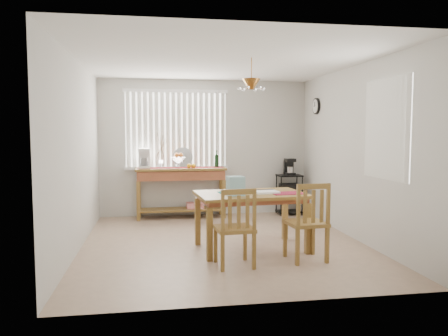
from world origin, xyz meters
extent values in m
cube|color=tan|center=(0.00, 0.00, -0.01)|extent=(4.00, 4.50, 0.01)
cube|color=beige|center=(0.00, 2.30, 1.30)|extent=(4.00, 0.10, 2.60)
cube|color=beige|center=(0.00, -2.30, 1.30)|extent=(4.00, 0.10, 2.60)
cube|color=beige|center=(-2.05, 0.00, 1.30)|extent=(0.10, 4.50, 2.60)
cube|color=beige|center=(2.05, 0.00, 1.30)|extent=(0.10, 4.50, 2.60)
cube|color=white|center=(0.00, 0.00, 2.65)|extent=(4.00, 4.50, 0.10)
cube|color=white|center=(-0.55, 2.25, 1.65)|extent=(1.90, 0.01, 1.40)
cube|color=white|center=(-1.45, 2.23, 1.65)|extent=(0.07, 0.03, 1.40)
cube|color=white|center=(-1.34, 2.23, 1.65)|extent=(0.07, 0.03, 1.40)
cube|color=white|center=(-1.24, 2.23, 1.65)|extent=(0.07, 0.03, 1.40)
cube|color=white|center=(-1.13, 2.23, 1.65)|extent=(0.07, 0.03, 1.40)
cube|color=white|center=(-1.03, 2.23, 1.65)|extent=(0.07, 0.03, 1.40)
cube|color=white|center=(-0.92, 2.23, 1.65)|extent=(0.07, 0.03, 1.40)
cube|color=white|center=(-0.81, 2.23, 1.65)|extent=(0.07, 0.03, 1.40)
cube|color=white|center=(-0.71, 2.23, 1.65)|extent=(0.07, 0.03, 1.40)
cube|color=white|center=(-0.60, 2.23, 1.65)|extent=(0.07, 0.03, 1.40)
cube|color=white|center=(-0.50, 2.23, 1.65)|extent=(0.07, 0.03, 1.40)
cube|color=white|center=(-0.39, 2.23, 1.65)|extent=(0.07, 0.03, 1.40)
cube|color=white|center=(-0.29, 2.23, 1.65)|extent=(0.07, 0.03, 1.40)
cube|color=white|center=(-0.18, 2.23, 1.65)|extent=(0.07, 0.03, 1.40)
cube|color=white|center=(-0.08, 2.23, 1.65)|extent=(0.07, 0.03, 1.40)
cube|color=white|center=(0.03, 2.23, 1.65)|extent=(0.07, 0.03, 1.40)
cube|color=white|center=(0.14, 2.23, 1.65)|extent=(0.07, 0.03, 1.40)
cube|color=white|center=(0.24, 2.23, 1.65)|extent=(0.07, 0.03, 1.40)
cube|color=white|center=(0.35, 2.23, 1.65)|extent=(0.07, 0.03, 1.40)
cube|color=white|center=(-0.55, 2.22, 0.92)|extent=(1.98, 0.06, 0.06)
cube|color=white|center=(-0.55, 2.22, 2.38)|extent=(1.98, 0.06, 0.06)
cube|color=white|center=(2.00, -0.90, 1.65)|extent=(0.01, 1.10, 1.30)
cube|color=white|center=(1.99, -1.40, 1.65)|extent=(0.03, 0.07, 1.30)
cube|color=white|center=(1.99, -1.29, 1.65)|extent=(0.03, 0.07, 1.30)
cube|color=white|center=(1.99, -1.18, 1.65)|extent=(0.03, 0.07, 1.30)
cube|color=white|center=(1.99, -1.07, 1.65)|extent=(0.03, 0.07, 1.30)
cube|color=white|center=(1.99, -0.96, 1.65)|extent=(0.03, 0.07, 1.30)
cube|color=white|center=(1.99, -0.85, 1.65)|extent=(0.03, 0.07, 1.30)
cube|color=white|center=(1.99, -0.74, 1.65)|extent=(0.03, 0.07, 1.30)
cube|color=white|center=(1.99, -0.63, 1.65)|extent=(0.03, 0.07, 1.30)
cube|color=white|center=(1.99, -0.52, 1.65)|extent=(0.03, 0.07, 1.30)
cube|color=white|center=(1.99, -0.41, 1.65)|extent=(0.03, 0.07, 1.30)
cylinder|color=black|center=(1.98, 1.55, 2.08)|extent=(0.04, 0.30, 0.30)
cylinder|color=white|center=(1.95, 1.55, 2.08)|extent=(0.01, 0.25, 0.25)
cylinder|color=#9C672A|center=(0.32, -0.36, 2.43)|extent=(0.01, 0.01, 0.34)
cone|color=#9C672A|center=(0.32, -0.36, 2.25)|extent=(0.24, 0.24, 0.14)
sphere|color=white|center=(0.48, -0.36, 2.19)|extent=(0.05, 0.05, 0.05)
sphere|color=white|center=(0.40, -0.22, 2.19)|extent=(0.05, 0.05, 0.05)
sphere|color=white|center=(0.24, -0.22, 2.19)|extent=(0.05, 0.05, 0.05)
sphere|color=white|center=(0.16, -0.36, 2.19)|extent=(0.05, 0.05, 0.05)
sphere|color=white|center=(0.24, -0.50, 2.19)|extent=(0.05, 0.05, 0.05)
sphere|color=white|center=(0.40, -0.50, 2.19)|extent=(0.05, 0.05, 0.05)
cube|color=olive|center=(-0.48, 1.99, 0.92)|extent=(1.67, 0.47, 0.04)
cube|color=#9A5132|center=(-0.48, 1.99, 0.81)|extent=(1.61, 0.43, 0.17)
cube|color=olive|center=(-1.27, 1.81, 0.36)|extent=(0.06, 0.06, 0.72)
cube|color=olive|center=(0.30, 1.81, 0.36)|extent=(0.06, 0.06, 0.72)
cube|color=olive|center=(-1.27, 2.18, 0.36)|extent=(0.06, 0.06, 0.72)
cube|color=olive|center=(0.30, 2.18, 0.36)|extent=(0.06, 0.06, 0.72)
cube|color=olive|center=(-0.48, 1.99, 0.16)|extent=(1.55, 0.41, 0.03)
cube|color=red|center=(-0.22, 1.99, 0.22)|extent=(0.31, 0.23, 0.10)
cube|color=maroon|center=(-0.48, 1.99, 0.94)|extent=(1.59, 0.26, 0.01)
cube|color=white|center=(-1.15, 1.99, 0.97)|extent=(0.21, 0.25, 0.05)
cube|color=white|center=(-1.15, 2.08, 1.10)|extent=(0.21, 0.08, 0.31)
cube|color=white|center=(-1.15, 1.97, 1.27)|extent=(0.21, 0.23, 0.07)
cylinder|color=white|center=(-1.15, 1.96, 1.06)|extent=(0.14, 0.14, 0.14)
cylinder|color=white|center=(-0.54, 1.97, 0.99)|extent=(0.05, 0.05, 0.10)
cone|color=white|center=(-0.54, 1.97, 1.09)|extent=(0.27, 0.27, 0.09)
sphere|color=red|center=(-0.48, 1.97, 1.18)|extent=(0.08, 0.08, 0.08)
sphere|color=red|center=(-0.56, 2.02, 1.18)|extent=(0.08, 0.08, 0.08)
sphere|color=red|center=(-0.56, 1.93, 1.18)|extent=(0.08, 0.08, 0.08)
sphere|color=orange|center=(-0.34, 1.91, 0.98)|extent=(0.08, 0.08, 0.08)
sphere|color=orange|center=(-0.25, 1.91, 0.98)|extent=(0.08, 0.08, 0.08)
cylinder|color=silver|center=(-0.43, 2.19, 1.13)|extent=(0.38, 0.09, 0.37)
cylinder|color=white|center=(-0.85, 2.05, 1.01)|extent=(0.08, 0.08, 0.15)
cylinder|color=#4C3823|center=(-0.85, 2.05, 1.32)|extent=(0.09, 0.04, 0.46)
cylinder|color=#4C3823|center=(-0.85, 2.05, 1.35)|extent=(0.14, 0.06, 0.51)
cylinder|color=#4C3823|center=(-0.85, 2.05, 1.30)|extent=(0.18, 0.08, 0.38)
cylinder|color=#4C3823|center=(-0.85, 2.05, 1.37)|extent=(0.06, 0.03, 0.57)
cylinder|color=#4C3823|center=(-0.85, 2.05, 1.29)|extent=(0.23, 0.10, 0.32)
cylinder|color=black|center=(0.20, 2.05, 1.06)|extent=(0.08, 0.08, 0.24)
cylinder|color=black|center=(0.20, 2.05, 1.22)|extent=(0.03, 0.03, 0.08)
cylinder|color=black|center=(1.41, 1.84, 0.39)|extent=(0.02, 0.02, 0.78)
cylinder|color=black|center=(1.83, 1.84, 0.39)|extent=(0.02, 0.02, 0.78)
cylinder|color=black|center=(1.41, 2.16, 0.39)|extent=(0.02, 0.02, 0.78)
cylinder|color=black|center=(1.83, 2.16, 0.39)|extent=(0.02, 0.02, 0.78)
cube|color=black|center=(1.62, 2.00, 0.76)|extent=(0.46, 0.37, 0.03)
cube|color=black|center=(1.62, 2.00, 0.39)|extent=(0.46, 0.37, 0.02)
cube|color=black|center=(1.62, 2.00, 0.05)|extent=(0.46, 0.37, 0.02)
cube|color=black|center=(1.62, 2.00, 0.50)|extent=(0.35, 0.27, 0.20)
cube|color=black|center=(1.62, 1.98, 0.80)|extent=(0.18, 0.22, 0.05)
cube|color=black|center=(1.62, 2.05, 0.91)|extent=(0.18, 0.07, 0.27)
cube|color=black|center=(1.62, 1.98, 1.06)|extent=(0.18, 0.20, 0.06)
cylinder|color=silver|center=(1.62, 1.97, 0.88)|extent=(0.12, 0.12, 0.12)
cube|color=olive|center=(0.32, -0.36, 0.76)|extent=(1.53, 1.05, 0.04)
cube|color=#9A5132|center=(0.32, -0.36, 0.71)|extent=(1.42, 0.94, 0.06)
cube|color=olive|center=(-0.30, -0.82, 0.34)|extent=(0.08, 0.08, 0.68)
cube|color=olive|center=(1.02, -0.71, 0.34)|extent=(0.08, 0.08, 0.68)
cube|color=olive|center=(-0.37, -0.01, 0.34)|extent=(0.08, 0.08, 0.68)
cube|color=olive|center=(0.95, 0.10, 0.34)|extent=(0.08, 0.08, 0.68)
cube|color=#167E6F|center=(0.11, -0.33, 0.78)|extent=(0.46, 0.35, 0.01)
cube|color=maroon|center=(0.80, -0.48, 0.78)|extent=(0.46, 0.35, 0.01)
cube|color=white|center=(0.54, -0.40, 0.79)|extent=(0.33, 0.27, 0.03)
cube|color=black|center=(0.53, -0.26, 0.80)|extent=(0.31, 0.06, 0.03)
cube|color=#85B8C2|center=(0.08, -0.54, 0.91)|extent=(0.22, 0.22, 0.25)
cube|color=olive|center=(-0.03, -1.06, 0.45)|extent=(0.47, 0.47, 0.04)
cube|color=olive|center=(0.14, -0.86, 0.22)|extent=(0.05, 0.05, 0.43)
cube|color=olive|center=(-0.24, -0.89, 0.22)|extent=(0.05, 0.05, 0.43)
cube|color=olive|center=(0.17, -1.24, 0.22)|extent=(0.05, 0.05, 0.43)
cube|color=olive|center=(-0.21, -1.26, 0.22)|extent=(0.05, 0.05, 0.43)
cube|color=olive|center=(0.17, -1.25, 0.72)|extent=(0.04, 0.04, 0.48)
cube|color=olive|center=(-0.21, -1.28, 0.72)|extent=(0.04, 0.04, 0.48)
cube|color=olive|center=(-0.02, -1.26, 0.93)|extent=(0.40, 0.06, 0.06)
cube|color=olive|center=(0.09, -1.25, 0.69)|extent=(0.04, 0.02, 0.39)
cube|color=olive|center=(-0.02, -1.26, 0.69)|extent=(0.04, 0.02, 0.39)
cube|color=olive|center=(-0.12, -1.27, 0.69)|extent=(0.04, 0.02, 0.39)
cube|color=olive|center=(0.90, -0.97, 0.47)|extent=(0.50, 0.50, 0.04)
cube|color=olive|center=(1.08, -0.75, 0.22)|extent=(0.05, 0.05, 0.45)
cube|color=olive|center=(0.68, -0.79, 0.22)|extent=(0.05, 0.05, 0.45)
cube|color=olive|center=(1.11, -1.15, 0.22)|extent=(0.05, 0.05, 0.45)
cube|color=olive|center=(0.72, -1.18, 0.22)|extent=(0.05, 0.05, 0.45)
cube|color=olive|center=(1.11, -1.16, 0.74)|extent=(0.04, 0.04, 0.50)
cube|color=olive|center=(0.72, -1.19, 0.74)|extent=(0.04, 0.04, 0.50)
cube|color=olive|center=(0.92, -1.17, 0.96)|extent=(0.42, 0.07, 0.07)
cube|color=olive|center=(1.02, -1.16, 0.72)|extent=(0.05, 0.03, 0.40)
cube|color=olive|center=(0.92, -1.17, 0.72)|extent=(0.05, 0.03, 0.40)
cube|color=olive|center=(0.81, -1.18, 0.72)|extent=(0.05, 0.03, 0.40)
camera|label=1|loc=(-0.97, -6.14, 1.62)|focal=35.00mm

